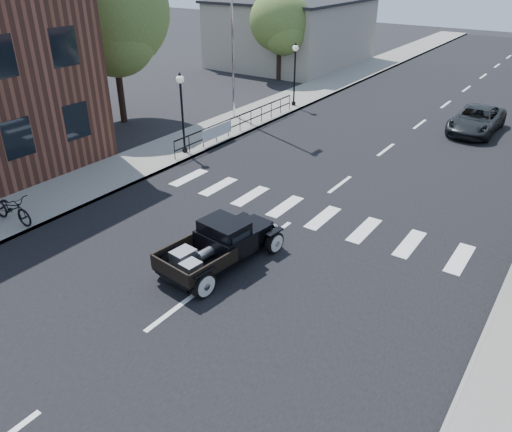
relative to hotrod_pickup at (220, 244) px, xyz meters
The scene contains 14 objects.
ground 0.93m from the hotrod_pickup, 53.40° to the left, with size 120.00×120.00×0.00m, color black.
road 15.49m from the hotrod_pickup, 88.71° to the left, with size 14.00×80.00×0.02m, color black.
road_markings 10.50m from the hotrod_pickup, 88.09° to the left, with size 12.00×60.00×0.06m, color silver, non-canonical shape.
sidewalk_left 17.50m from the hotrod_pickup, 117.79° to the left, with size 3.00×80.00×0.15m, color gray.
low_building_left 32.07m from the hotrod_pickup, 117.23° to the left, with size 10.00×12.00×5.00m, color #A19887.
railing 12.57m from the hotrod_pickup, 123.58° to the left, with size 0.08×10.00×1.00m, color black, non-canonical shape.
banner 10.91m from the hotrod_pickup, 129.05° to the left, with size 0.04×2.20×0.60m, color silver, non-canonical shape.
lamp_post_b 9.80m from the hotrod_pickup, 138.26° to the left, with size 0.36×0.36×3.69m, color black, non-canonical shape.
lamp_post_c 18.04m from the hotrod_pickup, 113.76° to the left, with size 0.36×0.36×3.69m, color black, non-canonical shape.
big_tree_near 16.49m from the hotrod_pickup, 148.18° to the left, with size 6.06×6.06×8.91m, color #536B2E, non-canonical shape.
big_tree_far 25.66m from the hotrod_pickup, 118.40° to the left, with size 4.34×4.34×6.38m, color #536B2E, non-canonical shape.
hotrod_pickup is the anchor object (origin of this frame).
second_car 18.08m from the hotrod_pickup, 79.89° to the left, with size 2.18×4.73×1.32m, color black.
motorcycle 7.77m from the hotrod_pickup, 164.09° to the right, with size 0.69×1.97×1.04m, color black.
Camera 1 is at (7.83, -10.41, 8.44)m, focal length 35.00 mm.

